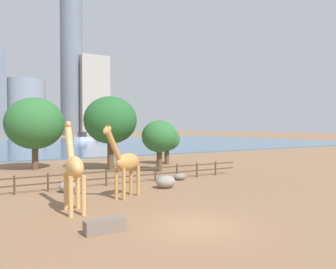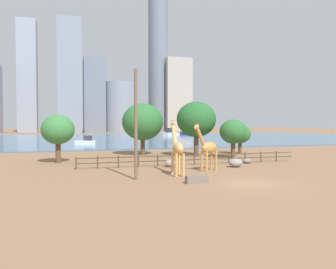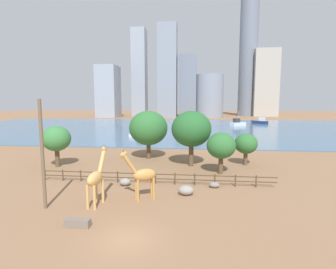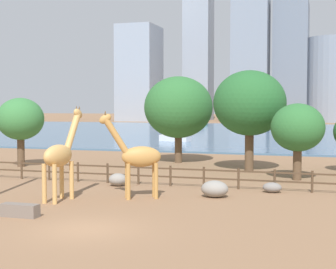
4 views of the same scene
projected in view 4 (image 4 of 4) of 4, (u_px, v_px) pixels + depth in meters
ground_plane at (274, 132)px, 97.57m from camera, size 400.00×400.00×0.00m
harbor_water at (272, 133)px, 94.70m from camera, size 180.00×86.00×0.20m
giraffe_tall at (60, 155)px, 27.58m from camera, size 1.12×3.65×5.11m
giraffe_companion at (138, 157)px, 28.13m from camera, size 3.34×2.18×4.83m
boulder_near_fence at (215, 189)px, 28.62m from camera, size 1.52×1.25×0.94m
boulder_by_pole at (272, 188)px, 30.18m from camera, size 1.11×0.80×0.60m
boulder_small at (118, 180)px, 32.68m from camera, size 1.19×1.07×0.80m
feeding_trough at (20, 210)px, 23.60m from camera, size 1.80×0.60×0.60m
enclosure_fence at (163, 174)px, 32.76m from camera, size 26.12×0.14×1.30m
tree_left_large at (298, 128)px, 35.03m from camera, size 3.65×3.65×5.26m
tree_right_tall at (250, 103)px, 39.70m from camera, size 5.61×5.61×7.83m
tree_left_small at (20, 119)px, 42.79m from camera, size 3.90×3.90×5.75m
tree_right_small at (178, 107)px, 45.72m from camera, size 6.10×6.10×7.70m
boat_tug at (199, 123)px, 127.91m from camera, size 4.10×1.52×1.79m
boat_barge at (176, 137)px, 70.61m from camera, size 4.53×2.48×1.89m
skyline_tower_needle at (139, 74)px, 169.61m from camera, size 12.04×14.60×31.17m
skyline_block_central at (198, 39)px, 180.24m from camera, size 9.13×9.95×56.68m
skyline_tower_glass at (291, 63)px, 163.09m from camera, size 10.46×15.76×37.42m
skyline_block_left at (251, 34)px, 159.48m from camera, size 11.15×9.38×54.75m
skyline_block_right at (334, 80)px, 157.78m from camera, size 17.28×17.28×25.72m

